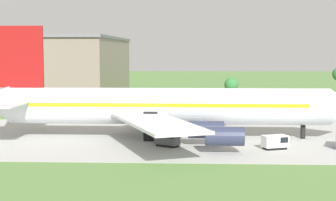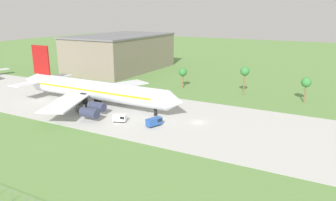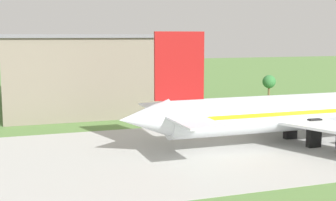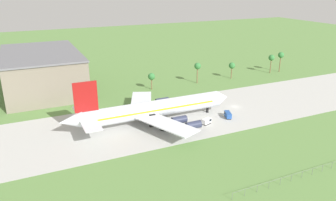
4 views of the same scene
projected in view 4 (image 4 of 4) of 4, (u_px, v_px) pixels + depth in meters
name	position (u px, v px, depth m)	size (l,w,h in m)	color
ground_plane	(234.00, 107.00, 146.88)	(600.00, 600.00, 0.00)	#5B8442
taxiway_strip	(234.00, 107.00, 146.87)	(320.00, 44.00, 0.02)	#B2B2AD
jet_airliner	(152.00, 109.00, 128.71)	(70.63, 52.24, 20.05)	silver
baggage_tug	(207.00, 121.00, 128.87)	(4.42, 3.26, 2.24)	black
fuel_truck	(166.00, 126.00, 123.28)	(4.48, 3.76, 2.88)	black
catering_van	(228.00, 115.00, 134.76)	(3.53, 5.27, 2.44)	black
terminal_building	(42.00, 71.00, 167.98)	(36.72, 61.20, 19.68)	slate
palm_tree_row	(230.00, 64.00, 186.77)	(89.41, 3.60, 12.37)	brown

